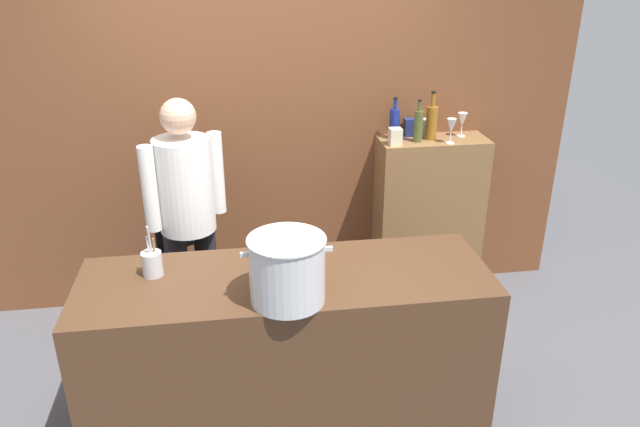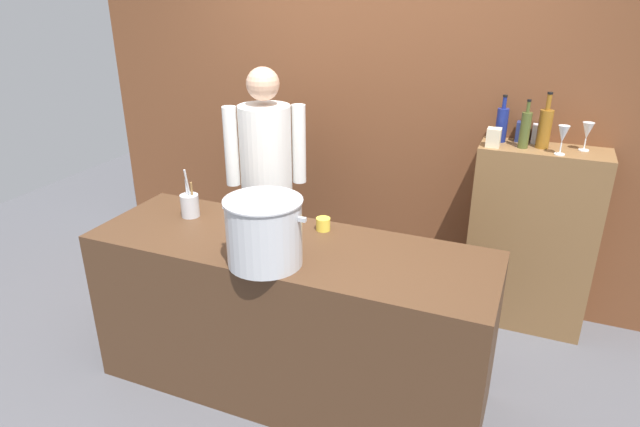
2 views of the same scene
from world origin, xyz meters
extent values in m
plane|color=#4C4C51|center=(0.00, 0.00, 0.00)|extent=(8.00, 8.00, 0.00)
cube|color=brown|center=(0.00, 1.40, 1.50)|extent=(4.40, 0.10, 3.00)
cube|color=#472D1C|center=(0.00, 0.00, 0.45)|extent=(2.13, 0.70, 0.90)
cube|color=brown|center=(1.15, 1.19, 0.61)|extent=(0.76, 0.32, 1.22)
cylinder|color=black|center=(-0.45, 0.83, 0.42)|extent=(0.14, 0.14, 0.84)
cylinder|color=black|center=(-0.62, 0.73, 0.42)|extent=(0.14, 0.14, 0.84)
cylinder|color=white|center=(-0.53, 0.78, 1.13)|extent=(0.34, 0.34, 0.58)
cube|color=black|center=(-0.62, 0.93, 0.89)|extent=(0.27, 0.17, 0.52)
cylinder|color=white|center=(-0.34, 0.88, 1.16)|extent=(0.09, 0.09, 0.52)
cylinder|color=white|center=(-0.72, 0.67, 1.16)|extent=(0.09, 0.09, 0.52)
sphere|color=tan|center=(-0.53, 0.78, 1.55)|extent=(0.21, 0.21, 0.21)
cylinder|color=#B7BABF|center=(-0.01, -0.23, 1.06)|extent=(0.36, 0.36, 0.32)
cylinder|color=#B7BABF|center=(-0.01, -0.23, 1.22)|extent=(0.37, 0.37, 0.01)
cube|color=#B7BABF|center=(-0.21, -0.23, 1.16)|extent=(0.04, 0.02, 0.02)
cube|color=#B7BABF|center=(0.19, -0.23, 1.16)|extent=(0.04, 0.02, 0.02)
cylinder|color=#B7BABF|center=(-0.67, 0.11, 0.97)|extent=(0.10, 0.10, 0.13)
cylinder|color=#B7BABF|center=(-0.68, 0.11, 1.02)|extent=(0.02, 0.02, 0.20)
cylinder|color=#B7BABF|center=(-0.67, 0.11, 1.05)|extent=(0.02, 0.05, 0.27)
cylinder|color=olive|center=(-0.66, 0.12, 1.01)|extent=(0.02, 0.02, 0.19)
cylinder|color=yellow|center=(0.10, 0.23, 0.93)|extent=(0.08, 0.08, 0.07)
cylinder|color=#8C5919|center=(1.13, 1.20, 1.33)|extent=(0.08, 0.08, 0.23)
cylinder|color=#8C5919|center=(1.13, 1.20, 1.49)|extent=(0.03, 0.03, 0.09)
cylinder|color=black|center=(1.13, 1.20, 1.55)|extent=(0.03, 0.03, 0.01)
cylinder|color=#475123|center=(1.02, 1.15, 1.32)|extent=(0.06, 0.06, 0.21)
cylinder|color=#475123|center=(1.02, 1.15, 1.46)|extent=(0.02, 0.02, 0.06)
cylinder|color=black|center=(1.02, 1.15, 1.50)|extent=(0.02, 0.02, 0.01)
cylinder|color=navy|center=(0.88, 1.24, 1.32)|extent=(0.07, 0.07, 0.21)
cylinder|color=navy|center=(0.88, 1.24, 1.46)|extent=(0.02, 0.02, 0.07)
cylinder|color=black|center=(0.88, 1.24, 1.50)|extent=(0.03, 0.03, 0.01)
cylinder|color=silver|center=(1.23, 1.08, 1.22)|extent=(0.06, 0.06, 0.01)
cylinder|color=silver|center=(1.23, 1.08, 1.26)|extent=(0.01, 0.01, 0.07)
cone|color=silver|center=(1.23, 1.08, 1.34)|extent=(0.06, 0.06, 0.10)
cylinder|color=silver|center=(1.36, 1.23, 1.22)|extent=(0.06, 0.06, 0.01)
cylinder|color=silver|center=(1.36, 1.23, 1.26)|extent=(0.01, 0.01, 0.07)
cone|color=silver|center=(1.36, 1.23, 1.34)|extent=(0.07, 0.07, 0.10)
cube|color=#B2B2B7|center=(1.10, 1.30, 1.28)|extent=(0.08, 0.08, 0.12)
cube|color=navy|center=(1.00, 1.30, 1.28)|extent=(0.07, 0.07, 0.12)
cube|color=beige|center=(0.85, 1.11, 1.27)|extent=(0.08, 0.08, 0.11)
camera|label=1|loc=(-0.22, -2.71, 2.46)|focal=34.05mm
camera|label=2|loc=(1.13, -2.27, 2.15)|focal=30.74mm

